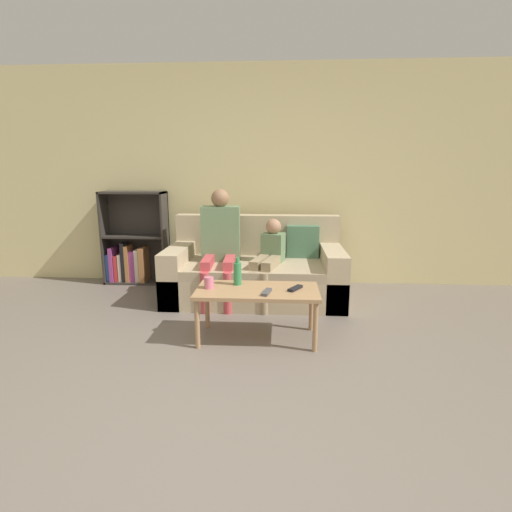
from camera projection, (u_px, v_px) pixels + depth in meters
The scene contains 11 objects.
ground_plane at pixel (221, 406), 2.40m from camera, with size 22.00×22.00×0.00m, color #70665B.
wall_back at pixel (253, 177), 4.84m from camera, with size 12.00×0.06×2.60m.
couch at pixel (256, 272), 4.40m from camera, with size 1.88×1.00×0.88m.
bookshelf at pixel (134, 248), 4.97m from camera, with size 0.78×0.28×1.13m.
coffee_table at pixel (257, 294), 3.28m from camera, with size 1.01×0.51×0.43m.
person_adult at pixel (220, 238), 4.25m from camera, with size 0.42×0.68×1.19m.
person_child at pixel (269, 257), 4.18m from camera, with size 0.38×0.70×0.88m.
cup_near at pixel (209, 283), 3.29m from camera, with size 0.08×0.08×0.09m.
tv_remote_0 at pixel (295, 288), 3.26m from camera, with size 0.13×0.17×0.02m.
tv_remote_1 at pixel (267, 292), 3.16m from camera, with size 0.08×0.18×0.02m.
bottle at pixel (237, 273), 3.38m from camera, with size 0.07×0.07×0.24m.
Camera 1 is at (0.35, -2.14, 1.40)m, focal length 28.00 mm.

